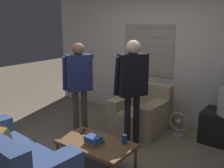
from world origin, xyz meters
name	(u,v)px	position (x,y,z in m)	size (l,w,h in m)	color
ground_plane	(90,156)	(0.00, 0.00, 0.00)	(16.00, 16.00, 0.00)	#7F705B
wall_back	(155,56)	(0.00, 2.03, 1.28)	(5.20, 0.08, 2.55)	silver
couch_blue	(5,165)	(-0.27, -1.20, 0.33)	(1.79, 0.96, 0.88)	#384C7F
armchair_beige	(141,113)	(0.11, 1.31, 0.32)	(0.91, 0.91, 0.82)	tan
coffee_table	(96,145)	(0.30, -0.23, 0.36)	(1.02, 0.58, 0.40)	brown
person_left_standing	(79,78)	(-0.63, 0.47, 1.02)	(0.54, 0.76, 1.62)	#4C4233
person_right_standing	(132,81)	(0.32, 0.63, 1.08)	(0.61, 0.80, 1.70)	black
book_stack	(94,140)	(0.32, -0.29, 0.45)	(0.24, 0.18, 0.11)	gold
soda_can	(124,139)	(0.64, -0.04, 0.46)	(0.07, 0.07, 0.13)	#194C9E
spare_remote	(83,131)	(-0.05, -0.10, 0.41)	(0.09, 0.13, 0.02)	black
floor_fan	(178,124)	(0.78, 1.45, 0.21)	(0.34, 0.20, 0.42)	#A8A8AD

